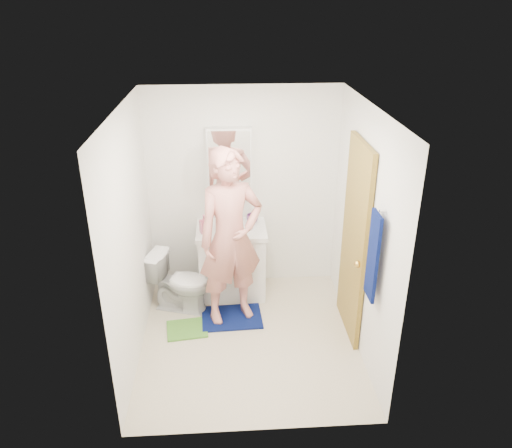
{
  "coord_description": "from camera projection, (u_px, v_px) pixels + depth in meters",
  "views": [
    {
      "loc": [
        -0.2,
        -4.21,
        3.28
      ],
      "look_at": [
        0.09,
        0.25,
        1.2
      ],
      "focal_mm": 35.0,
      "sensor_mm": 36.0,
      "label": 1
    }
  ],
  "objects": [
    {
      "name": "countertop",
      "position": [
        231.0,
        230.0,
        5.67
      ],
      "size": [
        0.79,
        0.59,
        0.05
      ],
      "primitive_type": "cube",
      "color": "white",
      "rests_on": "vanity_cabinet"
    },
    {
      "name": "towel",
      "position": [
        373.0,
        257.0,
        4.22
      ],
      "size": [
        0.03,
        0.24,
        0.8
      ],
      "primitive_type": "cube",
      "color": "#081450",
      "rests_on": "wall_right"
    },
    {
      "name": "bath_mat",
      "position": [
        232.0,
        317.0,
        5.52
      ],
      "size": [
        0.68,
        0.5,
        0.02
      ],
      "primitive_type": "cube",
      "rotation": [
        0.0,
        0.0,
        0.05
      ],
      "color": "#081450",
      "rests_on": "floor"
    },
    {
      "name": "green_rug",
      "position": [
        187.0,
        329.0,
        5.33
      ],
      "size": [
        0.46,
        0.41,
        0.02
      ],
      "primitive_type": "cube",
      "rotation": [
        0.0,
        0.0,
        0.13
      ],
      "color": "#509130",
      "rests_on": "floor"
    },
    {
      "name": "floor",
      "position": [
        249.0,
        339.0,
        5.2
      ],
      "size": [
        2.2,
        2.4,
        0.02
      ],
      "primitive_type": "cube",
      "color": "beige",
      "rests_on": "ground"
    },
    {
      "name": "man",
      "position": [
        231.0,
        238.0,
        5.14
      ],
      "size": [
        0.81,
        0.67,
        1.91
      ],
      "primitive_type": "imported",
      "rotation": [
        0.0,
        0.0,
        0.35
      ],
      "color": "tan",
      "rests_on": "bath_mat"
    },
    {
      "name": "wall_back",
      "position": [
        243.0,
        190.0,
        5.79
      ],
      "size": [
        2.2,
        0.02,
        2.4
      ],
      "primitive_type": "cube",
      "color": "white",
      "rests_on": "ground"
    },
    {
      "name": "soap_dispenser",
      "position": [
        204.0,
        224.0,
        5.52
      ],
      "size": [
        0.12,
        0.12,
        0.21
      ],
      "primitive_type": "imported",
      "rotation": [
        0.0,
        0.0,
        0.3
      ],
      "color": "#D46381",
      "rests_on": "countertop"
    },
    {
      "name": "toilet",
      "position": [
        180.0,
        282.0,
        5.57
      ],
      "size": [
        0.76,
        0.57,
        0.69
      ],
      "primitive_type": "imported",
      "rotation": [
        0.0,
        0.0,
        1.27
      ],
      "color": "white",
      "rests_on": "floor"
    },
    {
      "name": "wall_right",
      "position": [
        364.0,
        232.0,
        4.76
      ],
      "size": [
        0.02,
        2.4,
        2.4
      ],
      "primitive_type": "cube",
      "color": "white",
      "rests_on": "ground"
    },
    {
      "name": "wall_front",
      "position": [
        257.0,
        310.0,
        3.6
      ],
      "size": [
        2.2,
        0.02,
        2.4
      ],
      "primitive_type": "cube",
      "color": "white",
      "rests_on": "ground"
    },
    {
      "name": "vanity_cabinet",
      "position": [
        232.0,
        263.0,
        5.85
      ],
      "size": [
        0.75,
        0.55,
        0.8
      ],
      "primitive_type": "cube",
      "color": "white",
      "rests_on": "floor"
    },
    {
      "name": "door_knob",
      "position": [
        358.0,
        264.0,
        4.71
      ],
      "size": [
        0.07,
        0.07,
        0.07
      ],
      "primitive_type": "sphere",
      "color": "gold",
      "rests_on": "door"
    },
    {
      "name": "toothbrush_cup",
      "position": [
        252.0,
        219.0,
        5.77
      ],
      "size": [
        0.17,
        0.17,
        0.1
      ],
      "primitive_type": "imported",
      "rotation": [
        0.0,
        0.0,
        -0.41
      ],
      "color": "#743B82",
      "rests_on": "countertop"
    },
    {
      "name": "door",
      "position": [
        354.0,
        242.0,
        4.97
      ],
      "size": [
        0.05,
        0.8,
        2.05
      ],
      "primitive_type": "cube",
      "color": "#A3812D",
      "rests_on": "ground"
    },
    {
      "name": "sink_basin",
      "position": [
        231.0,
        229.0,
        5.67
      ],
      "size": [
        0.4,
        0.4,
        0.03
      ],
      "primitive_type": "cylinder",
      "color": "white",
      "rests_on": "countertop"
    },
    {
      "name": "faucet",
      "position": [
        231.0,
        217.0,
        5.8
      ],
      "size": [
        0.03,
        0.03,
        0.12
      ],
      "primitive_type": "cylinder",
      "color": "silver",
      "rests_on": "countertop"
    },
    {
      "name": "towel_hook",
      "position": [
        383.0,
        211.0,
        4.04
      ],
      "size": [
        0.06,
        0.02,
        0.02
      ],
      "primitive_type": "cylinder",
      "rotation": [
        0.0,
        1.57,
        0.0
      ],
      "color": "silver",
      "rests_on": "wall_right"
    },
    {
      "name": "wall_left",
      "position": [
        129.0,
        239.0,
        4.63
      ],
      "size": [
        0.02,
        2.4,
        2.4
      ],
      "primitive_type": "cube",
      "color": "white",
      "rests_on": "ground"
    },
    {
      "name": "mirror_panel",
      "position": [
        229.0,
        160.0,
        5.49
      ],
      "size": [
        0.46,
        0.01,
        0.66
      ],
      "primitive_type": "cube",
      "color": "white",
      "rests_on": "wall_back"
    },
    {
      "name": "medicine_cabinet",
      "position": [
        229.0,
        159.0,
        5.55
      ],
      "size": [
        0.5,
        0.12,
        0.7
      ],
      "primitive_type": "cube",
      "color": "white",
      "rests_on": "wall_back"
    },
    {
      "name": "ceiling",
      "position": [
        247.0,
        106.0,
        4.18
      ],
      "size": [
        2.2,
        2.4,
        0.02
      ],
      "primitive_type": "cube",
      "color": "white",
      "rests_on": "ground"
    }
  ]
}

